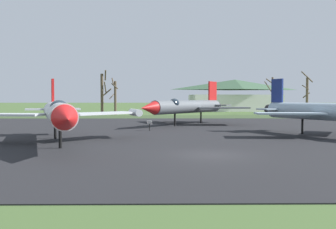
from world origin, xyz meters
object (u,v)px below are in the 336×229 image
Objects in this scene: jet_fighter_front_right at (187,106)px; jet_fighter_rear_center at (57,113)px; visitor_building at (235,96)px; jet_fighter_front_left at (335,112)px; info_placard_front_right at (150,124)px.

jet_fighter_front_right is 0.94× the size of jet_fighter_rear_center.
jet_fighter_rear_center is at bearing -119.15° from jet_fighter_front_right.
visitor_building is (27.30, 72.11, 1.95)m from jet_fighter_rear_center.
jet_fighter_front_right reaches higher than jet_fighter_front_left.
jet_fighter_front_left is at bearing -94.07° from visitor_building.
jet_fighter_rear_center is at bearing -120.12° from info_placard_front_right.
info_placard_front_right is (-4.42, -8.37, -1.72)m from jet_fighter_front_right.
visitor_building is at bearing 85.93° from jet_fighter_front_left.
info_placard_front_right is 0.04× the size of visitor_building.
jet_fighter_rear_center is at bearing -169.70° from jet_fighter_front_left.
jet_fighter_front_right is at bearing 127.65° from jet_fighter_front_left.
info_placard_front_right is (-16.14, 6.81, -1.57)m from jet_fighter_front_left.
visitor_building is (20.98, 61.22, 3.58)m from info_placard_front_right.
visitor_building is at bearing 72.60° from jet_fighter_front_right.
jet_fighter_rear_center is (-6.32, -10.89, 1.63)m from info_placard_front_right.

